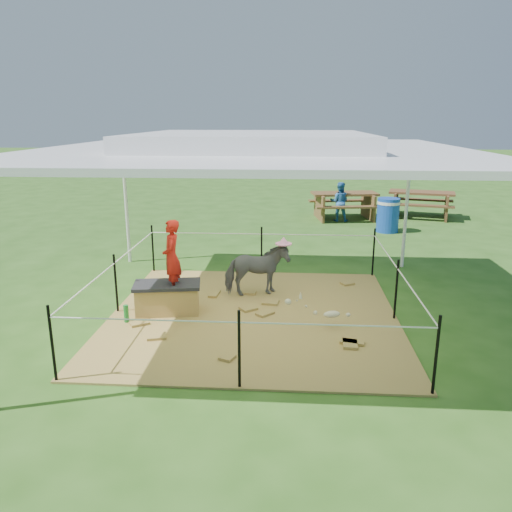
# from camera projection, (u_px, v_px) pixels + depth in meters

# --- Properties ---
(ground) EXTENTS (90.00, 90.00, 0.00)m
(ground) POSITION_uv_depth(u_px,v_px,m) (253.00, 316.00, 8.11)
(ground) COLOR #2D5919
(ground) RESTS_ON ground
(hay_patch) EXTENTS (4.60, 4.60, 0.03)m
(hay_patch) POSITION_uv_depth(u_px,v_px,m) (253.00, 315.00, 8.10)
(hay_patch) COLOR brown
(hay_patch) RESTS_ON ground
(canopy_tent) EXTENTS (6.30, 6.30, 2.90)m
(canopy_tent) POSITION_uv_depth(u_px,v_px,m) (253.00, 147.00, 7.38)
(canopy_tent) COLOR silver
(canopy_tent) RESTS_ON ground
(rope_fence) EXTENTS (4.54, 4.54, 1.00)m
(rope_fence) POSITION_uv_depth(u_px,v_px,m) (253.00, 279.00, 7.93)
(rope_fence) COLOR black
(rope_fence) RESTS_ON ground
(straw_bale) EXTENTS (1.07, 0.65, 0.44)m
(straw_bale) POSITION_uv_depth(u_px,v_px,m) (168.00, 299.00, 8.14)
(straw_bale) COLOR #B07F40
(straw_bale) RESTS_ON hay_patch
(dark_cloth) EXTENTS (1.14, 0.72, 0.06)m
(dark_cloth) POSITION_uv_depth(u_px,v_px,m) (167.00, 285.00, 8.08)
(dark_cloth) COLOR black
(dark_cloth) RESTS_ON straw_bale
(woman) EXTENTS (0.35, 0.48, 1.20)m
(woman) POSITION_uv_depth(u_px,v_px,m) (171.00, 251.00, 7.92)
(woman) COLOR red
(woman) RESTS_ON straw_bale
(green_bottle) EXTENTS (0.09, 0.09, 0.28)m
(green_bottle) POSITION_uv_depth(u_px,v_px,m) (126.00, 314.00, 7.77)
(green_bottle) COLOR #1C7E2C
(green_bottle) RESTS_ON hay_patch
(pony) EXTENTS (1.21, 0.79, 0.94)m
(pony) POSITION_uv_depth(u_px,v_px,m) (257.00, 270.00, 8.86)
(pony) COLOR #4E4F54
(pony) RESTS_ON hay_patch
(pink_hat) EXTENTS (0.29, 0.29, 0.14)m
(pink_hat) POSITION_uv_depth(u_px,v_px,m) (257.00, 241.00, 8.71)
(pink_hat) COLOR #FF93C9
(pink_hat) RESTS_ON pony
(foal) EXTENTS (0.90, 0.66, 0.45)m
(foal) POSITION_uv_depth(u_px,v_px,m) (332.00, 313.00, 7.58)
(foal) COLOR beige
(foal) RESTS_ON hay_patch
(trash_barrel) EXTENTS (0.67, 0.67, 0.95)m
(trash_barrel) POSITION_uv_depth(u_px,v_px,m) (388.00, 215.00, 13.96)
(trash_barrel) COLOR #1745AD
(trash_barrel) RESTS_ON ground
(picnic_table_near) EXTENTS (2.21, 1.73, 0.84)m
(picnic_table_near) POSITION_uv_depth(u_px,v_px,m) (344.00, 206.00, 15.78)
(picnic_table_near) COLOR #54351D
(picnic_table_near) RESTS_ON ground
(picnic_table_far) EXTENTS (2.30, 1.91, 0.83)m
(picnic_table_far) POSITION_uv_depth(u_px,v_px,m) (421.00, 204.00, 16.05)
(picnic_table_far) COLOR brown
(picnic_table_far) RESTS_ON ground
(distant_person) EXTENTS (0.64, 0.53, 1.21)m
(distant_person) POSITION_uv_depth(u_px,v_px,m) (339.00, 202.00, 15.40)
(distant_person) COLOR #3073B7
(distant_person) RESTS_ON ground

